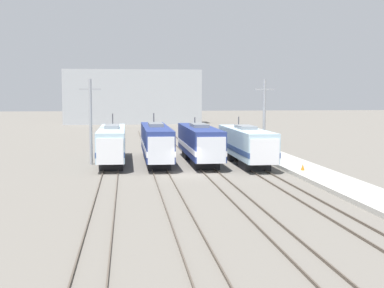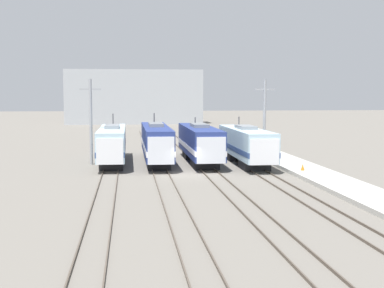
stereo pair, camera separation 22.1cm
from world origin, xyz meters
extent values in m
plane|color=#666059|center=(0.00, 0.00, 0.00)|extent=(400.00, 400.00, 0.00)
cube|color=#4C4238|center=(-7.82, 0.00, 0.07)|extent=(0.07, 120.00, 0.15)
cube|color=#4C4238|center=(-6.38, 0.00, 0.07)|extent=(0.07, 120.00, 0.15)
cube|color=#4C4238|center=(-3.08, 0.00, 0.07)|extent=(0.07, 120.00, 0.15)
cube|color=#4C4238|center=(-1.65, 0.00, 0.07)|extent=(0.07, 120.00, 0.15)
cube|color=#4C4238|center=(1.65, 0.00, 0.07)|extent=(0.07, 120.00, 0.15)
cube|color=#4C4238|center=(3.08, 0.00, 0.07)|extent=(0.07, 120.00, 0.15)
cube|color=#4C4238|center=(6.38, 0.00, 0.07)|extent=(0.07, 120.00, 0.15)
cube|color=#4C4238|center=(7.82, 0.00, 0.07)|extent=(0.07, 120.00, 0.15)
cube|color=#232326|center=(-7.10, 4.98, 0.47)|extent=(2.33, 3.71, 0.95)
cube|color=#232326|center=(-7.10, 13.42, 0.47)|extent=(2.33, 3.71, 0.95)
cube|color=#9EBCCC|center=(-7.10, 9.20, 2.39)|extent=(2.74, 16.89, 2.89)
cube|color=navy|center=(-7.10, 9.20, 1.82)|extent=(2.78, 16.93, 0.52)
cube|color=silver|center=(-7.10, 1.73, 2.18)|extent=(2.52, 2.14, 2.45)
cube|color=black|center=(-7.10, 0.74, 2.72)|extent=(2.14, 0.08, 0.69)
cube|color=gray|center=(-7.10, 9.20, 4.01)|extent=(1.50, 4.22, 0.35)
cylinder|color=#38383D|center=(-7.10, 12.92, 4.55)|extent=(0.12, 0.12, 1.44)
cube|color=black|center=(-2.37, 4.70, 0.47)|extent=(2.30, 3.96, 0.95)
cube|color=black|center=(-2.37, 13.69, 0.47)|extent=(2.30, 3.96, 0.95)
cube|color=navy|center=(-2.37, 9.20, 2.48)|extent=(2.70, 17.99, 3.06)
cube|color=silver|center=(-2.37, 9.20, 1.87)|extent=(2.74, 18.03, 0.55)
cube|color=silver|center=(-2.37, 1.03, 2.25)|extent=(2.48, 1.85, 2.60)
cube|color=black|center=(-2.37, 0.18, 2.82)|extent=(2.11, 0.08, 0.73)
cube|color=slate|center=(-2.37, 9.20, 4.18)|extent=(1.49, 4.50, 0.35)
cylinder|color=#38383D|center=(-2.37, 13.15, 4.65)|extent=(0.12, 0.12, 1.29)
cube|color=black|center=(2.37, 4.54, 0.47)|extent=(2.55, 3.71, 0.95)
cube|color=black|center=(2.37, 12.98, 0.47)|extent=(2.55, 3.71, 0.95)
cube|color=navy|center=(2.37, 8.76, 2.43)|extent=(3.00, 16.88, 2.97)
cube|color=silver|center=(2.37, 8.76, 1.84)|extent=(3.04, 16.92, 0.53)
cube|color=silver|center=(2.37, 1.32, 2.21)|extent=(2.76, 2.20, 2.52)
cube|color=black|center=(2.37, 0.30, 2.77)|extent=(2.35, 0.08, 0.71)
cube|color=slate|center=(2.37, 8.76, 4.09)|extent=(1.65, 4.22, 0.35)
cylinder|color=#38383D|center=(2.37, 12.47, 4.37)|extent=(0.12, 0.12, 0.91)
cube|color=#232326|center=(7.10, 2.76, 0.47)|extent=(2.57, 3.54, 0.95)
cube|color=#232326|center=(7.10, 10.81, 0.47)|extent=(2.57, 3.54, 0.95)
cube|color=#9EBCCC|center=(7.10, 6.78, 2.37)|extent=(3.02, 16.09, 2.85)
cube|color=navy|center=(7.10, 6.78, 1.80)|extent=(3.06, 16.13, 0.51)
cube|color=silver|center=(7.10, -0.19, 2.16)|extent=(2.78, 2.34, 2.42)
cube|color=black|center=(7.10, -1.28, 2.69)|extent=(2.36, 0.08, 0.68)
cube|color=gray|center=(7.10, 6.78, 3.97)|extent=(1.66, 4.02, 0.35)
cylinder|color=#38383D|center=(7.10, 10.32, 4.38)|extent=(0.12, 0.12, 1.16)
cylinder|color=gray|center=(-9.31, 8.42, 4.55)|extent=(0.32, 0.32, 9.10)
cube|color=gray|center=(-9.31, 8.42, 8.00)|extent=(2.25, 0.16, 0.16)
cylinder|color=gray|center=(9.56, 8.42, 4.55)|extent=(0.32, 0.32, 9.10)
cube|color=gray|center=(9.56, 8.42, 8.00)|extent=(2.25, 0.16, 0.16)
cube|color=#A8A59E|center=(11.63, 0.00, 0.19)|extent=(4.00, 120.00, 0.37)
cone|color=orange|center=(10.79, -1.16, 0.68)|extent=(0.36, 0.36, 0.61)
cube|color=#9EA3A8|center=(-3.78, 89.52, 6.89)|extent=(34.65, 8.39, 13.78)
camera|label=1|loc=(-5.57, -49.04, 7.40)|focal=50.00mm
camera|label=2|loc=(-5.35, -49.06, 7.40)|focal=50.00mm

